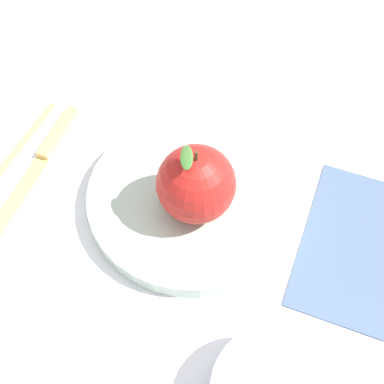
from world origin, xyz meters
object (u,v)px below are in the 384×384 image
Objects in this scene: dinner_plate at (192,196)px; apple at (196,184)px; knife at (39,163)px; linen_napkin at (365,248)px.

dinner_plate is 2.42× the size of apple.
knife is 0.92× the size of linen_napkin.
linen_napkin is at bearing 135.79° from dinner_plate.
dinner_plate reaches higher than linen_napkin.
dinner_plate is at bearing -44.21° from linen_napkin.
apple is 0.20m from knife.
knife is at bearing -42.76° from dinner_plate.
apple is at bearing 132.63° from knife.
knife is 0.38m from linen_napkin.
dinner_plate is at bearing -103.44° from apple.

